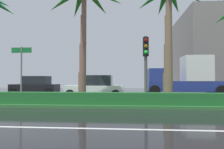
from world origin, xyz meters
The scene contains 10 objects.
ground_plane centered at (0.00, 9.00, -0.05)m, with size 90.00×42.00×0.10m, color black.
median_strip centered at (0.00, 8.00, 0.07)m, with size 85.50×4.00×0.15m, color #2D6B33.
median_hedge centered at (0.00, 6.60, 0.45)m, with size 76.50×0.70×0.60m.
palm_tree_centre centered at (3.08, 8.18, 5.95)m, with size 4.79×4.62×7.30m.
palm_tree_centre_right centered at (7.95, 7.97, 5.61)m, with size 3.91×3.93×7.04m.
traffic_signal_median_right centered at (6.59, 6.82, 2.56)m, with size 0.28×0.43×3.49m.
street_name_sign centered at (0.03, 6.66, 2.08)m, with size 1.10×0.08×3.00m.
car_in_traffic_leading centered at (-3.07, 15.07, 0.83)m, with size 4.30×2.02×1.72m.
car_in_traffic_second centered at (3.16, 11.72, 0.83)m, with size 4.30×2.02×1.72m.
box_truck_following centered at (10.65, 15.05, 1.55)m, with size 6.40×2.64×3.46m.
Camera 1 is at (5.75, -4.02, 1.42)m, focal length 33.66 mm.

